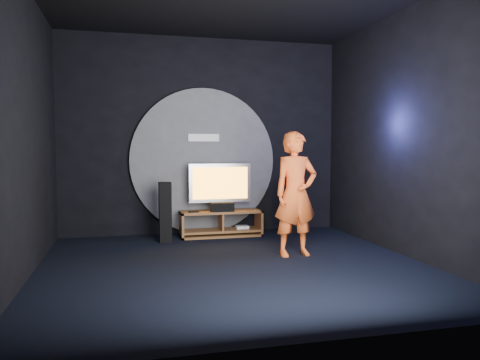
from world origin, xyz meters
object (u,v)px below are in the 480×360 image
media_console (221,225)px  player (296,194)px  subwoofer (297,224)px  tower_speaker_left (165,212)px  tower_speaker_right (286,207)px  tv (220,185)px

media_console → player: (0.74, -1.68, 0.69)m
subwoofer → player: bearing=-111.5°
tower_speaker_left → subwoofer: bearing=8.7°
tower_speaker_right → player: size_ratio=0.55×
player → subwoofer: bearing=62.4°
tower_speaker_left → subwoofer: (2.43, 0.37, -0.34)m
media_console → tv: size_ratio=1.30×
tv → subwoofer: bearing=1.1°
player → media_console: bearing=107.8°
tower_speaker_right → subwoofer: 0.49m
media_console → player: 1.96m
tv → player: (0.75, -1.75, -0.01)m
subwoofer → player: 2.05m
tower_speaker_left → player: 2.27m
player → tower_speaker_right: bearing=69.1°
player → tv: bearing=107.1°
tower_speaker_left → subwoofer: 2.49m
tower_speaker_right → player: 1.68m
tower_speaker_left → player: bearing=-39.0°
media_console → subwoofer: media_console is taller
tower_speaker_right → player: bearing=-104.8°
subwoofer → tv: bearing=-178.9°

